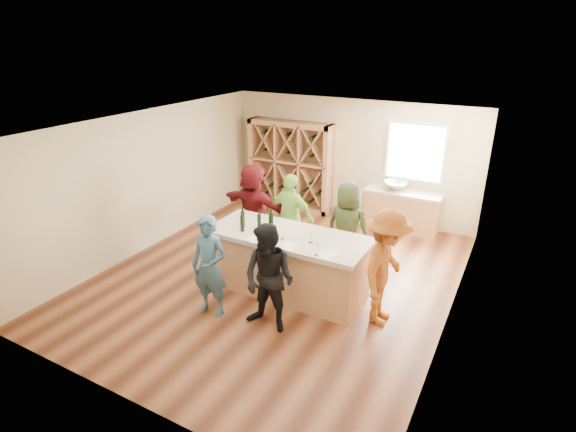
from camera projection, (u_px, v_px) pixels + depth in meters
The scene contains 32 objects.
floor at pixel (278, 278), 8.33m from camera, with size 6.00×7.00×0.10m, color brown.
ceiling at pixel (277, 121), 7.22m from camera, with size 6.00×7.00×0.10m, color white.
wall_back at pixel (351, 159), 10.66m from camera, with size 6.00×0.10×2.80m, color beige.
wall_front at pixel (116, 308), 4.89m from camera, with size 6.00×0.10×2.80m, color beige.
wall_left at pixel (147, 180), 9.12m from camera, with size 0.10×7.00×2.80m, color beige.
wall_right at pixel (462, 242), 6.43m from camera, with size 0.10×7.00×2.80m, color beige.
window_frame at pixel (415, 152), 9.81m from camera, with size 1.30×0.06×1.30m, color white.
window_pane at pixel (415, 153), 9.78m from camera, with size 1.18×0.01×1.18m, color white.
wine_rack at pixel (290, 165), 11.21m from camera, with size 2.20×0.45×2.20m, color tan.
back_counter_base at pixel (402, 212), 10.13m from camera, with size 1.60×0.58×0.86m, color tan.
back_counter_top at pixel (404, 192), 9.96m from camera, with size 1.70×0.62×0.06m, color #BCAE9A.
sink at pixel (395, 186), 10.00m from camera, with size 0.54×0.54×0.19m, color silver.
faucet at pixel (398, 181), 10.12m from camera, with size 0.02×0.02×0.30m, color silver.
tasting_counter_base at pixel (288, 265), 7.66m from camera, with size 2.60×1.00×1.00m, color tan.
tasting_counter_top at pixel (288, 236), 7.46m from camera, with size 2.72×1.12×0.08m, color #BCAE9A.
wine_bottle_a at pixel (243, 219), 7.66m from camera, with size 0.07×0.07×0.28m, color black.
wine_bottle_b at pixel (242, 224), 7.51m from camera, with size 0.07×0.07×0.27m, color black.
wine_bottle_c at pixel (259, 222), 7.57m from camera, with size 0.07×0.07×0.27m, color black.
wine_bottle_e at pixel (271, 224), 7.41m from camera, with size 0.08×0.08×0.34m, color black.
wine_glass_a at pixel (258, 236), 7.16m from camera, with size 0.07×0.07×0.18m, color white.
wine_glass_b at pixel (282, 243), 6.94m from camera, with size 0.06×0.06×0.17m, color white.
wine_glass_c at pixel (317, 250), 6.70m from camera, with size 0.07×0.07×0.19m, color white.
wine_glass_d at pixel (311, 238), 7.10m from camera, with size 0.06×0.06×0.16m, color white.
tasting_menu_a at pixel (255, 239), 7.26m from camera, with size 0.20×0.28×0.00m, color white.
tasting_menu_b at pixel (289, 246), 7.01m from camera, with size 0.22×0.30×0.00m, color white.
tasting_menu_c at pixel (329, 254), 6.76m from camera, with size 0.22×0.30×0.00m, color white.
person_near_left at pixel (210, 266), 6.93m from camera, with size 0.61×0.44×1.66m, color #335972.
person_near_right at pixel (269, 279), 6.55m from camera, with size 0.82×0.45×1.69m, color black.
person_server at pixel (385, 268), 6.69m from camera, with size 1.19×0.55×1.85m, color #994C19.
person_far_mid at pixel (291, 218), 8.66m from camera, with size 1.02×0.52×1.74m, color #8CC64C.
person_far_right at pixel (348, 228), 8.21m from camera, with size 0.85×0.55×1.73m, color #263319.
person_far_left at pixel (254, 207), 9.07m from camera, with size 1.69×0.61×1.82m, color #590F14.
Camera 1 is at (3.62, -6.30, 4.18)m, focal length 28.00 mm.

